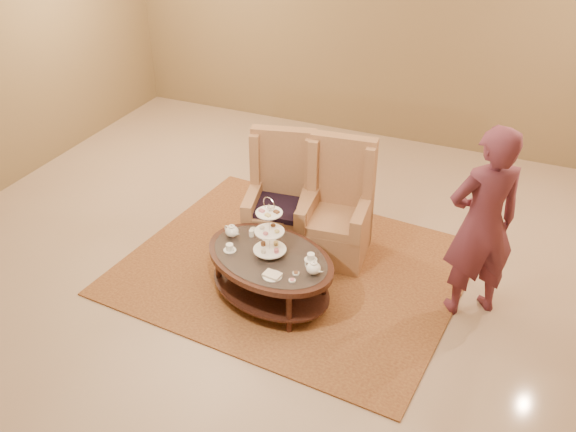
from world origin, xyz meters
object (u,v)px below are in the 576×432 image
at_px(person, 482,224).
at_px(armchair_left, 281,208).
at_px(tea_table, 270,263).
at_px(armchair_right, 337,217).

bearing_deg(person, armchair_left, -43.98).
relative_size(tea_table, armchair_left, 1.25).
xyz_separation_m(armchair_right, person, (1.46, -0.39, 0.51)).
relative_size(tea_table, armchair_right, 1.25).
height_order(armchair_right, person, person).
bearing_deg(armchair_right, tea_table, -112.89).
height_order(armchair_left, armchair_right, armchair_right).
bearing_deg(tea_table, person, 37.85).
bearing_deg(person, armchair_right, -50.22).
height_order(tea_table, armchair_left, armchair_left).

